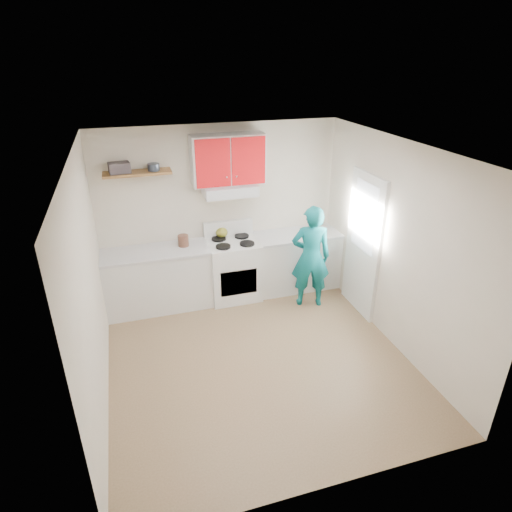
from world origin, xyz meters
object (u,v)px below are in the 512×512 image
object	(u,v)px
stove	(233,269)
person	(311,257)
tin	(154,167)
kettle	(222,232)
crock	(183,241)

from	to	relation	value
stove	person	distance (m)	1.21
tin	kettle	distance (m)	1.42
person	tin	bearing A→B (deg)	-2.96
stove	kettle	xyz separation A→B (m)	(-0.11, 0.23, 0.54)
tin	crock	distance (m)	1.14
tin	person	distance (m)	2.54
stove	tin	size ratio (longest dim) A/B	5.77
tin	crock	xyz separation A→B (m)	(0.31, -0.09, -1.09)
kettle	person	bearing A→B (deg)	-16.78
tin	kettle	size ratio (longest dim) A/B	0.87
tin	kettle	bearing A→B (deg)	4.24
tin	person	size ratio (longest dim) A/B	0.10
kettle	person	world-z (taller)	person
kettle	crock	xyz separation A→B (m)	(-0.61, -0.16, -0.01)
stove	kettle	size ratio (longest dim) A/B	4.99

